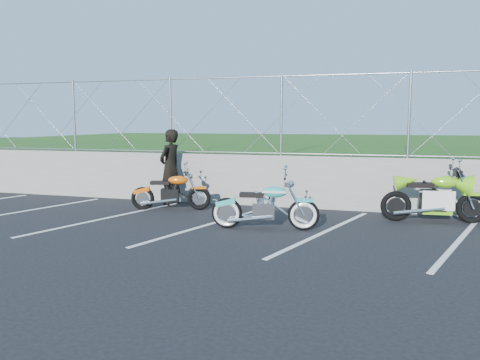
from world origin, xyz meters
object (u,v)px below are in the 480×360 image
(naked_orange, at_px, (172,193))
(sportbike_green, at_px, (435,199))
(cruiser_turquoise, at_px, (266,208))
(person_standing, at_px, (170,167))

(naked_orange, bearing_deg, sportbike_green, -13.29)
(cruiser_turquoise, height_order, sportbike_green, sportbike_green)
(cruiser_turquoise, bearing_deg, sportbike_green, 17.67)
(sportbike_green, bearing_deg, person_standing, 169.27)
(sportbike_green, height_order, person_standing, person_standing)
(person_standing, bearing_deg, cruiser_turquoise, 68.79)
(naked_orange, xyz_separation_m, sportbike_green, (5.98, 0.32, 0.08))
(person_standing, bearing_deg, naked_orange, 40.10)
(person_standing, bearing_deg, sportbike_green, 99.48)
(naked_orange, height_order, person_standing, person_standing)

